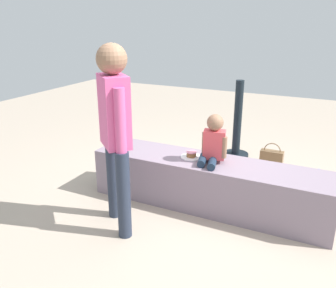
{
  "coord_description": "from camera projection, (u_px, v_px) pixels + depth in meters",
  "views": [
    {
      "loc": [
        1.07,
        -3.14,
        1.84
      ],
      "look_at": [
        -0.29,
        -0.36,
        0.74
      ],
      "focal_mm": 38.21,
      "sensor_mm": 36.0,
      "label": 1
    }
  ],
  "objects": [
    {
      "name": "concrete_ledge",
      "position": [
        208.0,
        183.0,
        3.64
      ],
      "size": [
        2.41,
        0.54,
        0.49
      ],
      "primitive_type": "cube",
      "color": "gray",
      "rests_on": "ground_plane"
    },
    {
      "name": "cake_plate",
      "position": [
        191.0,
        156.0,
        3.64
      ],
      "size": [
        0.22,
        0.22,
        0.07
      ],
      "color": "white",
      "rests_on": "concrete_ledge"
    },
    {
      "name": "handbag_black_leather",
      "position": [
        240.0,
        175.0,
        4.14
      ],
      "size": [
        0.27,
        0.13,
        0.33
      ],
      "color": "black",
      "rests_on": "ground_plane"
    },
    {
      "name": "child_seated",
      "position": [
        213.0,
        142.0,
        3.46
      ],
      "size": [
        0.28,
        0.34,
        0.48
      ],
      "color": "#1A2C41",
      "rests_on": "concrete_ledge"
    },
    {
      "name": "handbag_brown_canvas",
      "position": [
        271.0,
        158.0,
        4.67
      ],
      "size": [
        0.29,
        0.11,
        0.32
      ],
      "color": "brown",
      "rests_on": "ground_plane"
    },
    {
      "name": "water_bottle_near_gift",
      "position": [
        317.0,
        178.0,
        4.11
      ],
      "size": [
        0.07,
        0.07,
        0.21
      ],
      "color": "silver",
      "rests_on": "ground_plane"
    },
    {
      "name": "railing_post",
      "position": [
        237.0,
        129.0,
        4.91
      ],
      "size": [
        0.36,
        0.36,
        1.07
      ],
      "color": "black",
      "rests_on": "ground_plane"
    },
    {
      "name": "cake_box_white",
      "position": [
        180.0,
        162.0,
        4.64
      ],
      "size": [
        0.3,
        0.28,
        0.14
      ],
      "primitive_type": "cube",
      "rotation": [
        0.0,
        0.0,
        -0.04
      ],
      "color": "white",
      "rests_on": "ground_plane"
    },
    {
      "name": "adult_standing",
      "position": [
        115.0,
        123.0,
        3.03
      ],
      "size": [
        0.4,
        0.38,
        1.66
      ],
      "color": "#252D3F",
      "rests_on": "ground_plane"
    },
    {
      "name": "ground_plane",
      "position": [
        208.0,
        205.0,
        3.72
      ],
      "size": [
        12.0,
        12.0,
        0.0
      ],
      "primitive_type": "plane",
      "color": "#AB9B89"
    },
    {
      "name": "party_cup_red",
      "position": [
        312.0,
        190.0,
        3.92
      ],
      "size": [
        0.08,
        0.08,
        0.11
      ],
      "primitive_type": "cylinder",
      "color": "red",
      "rests_on": "ground_plane"
    },
    {
      "name": "gift_bag",
      "position": [
        210.0,
        150.0,
        4.78
      ],
      "size": [
        0.19,
        0.11,
        0.37
      ],
      "color": "#B259BF",
      "rests_on": "ground_plane"
    }
  ]
}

